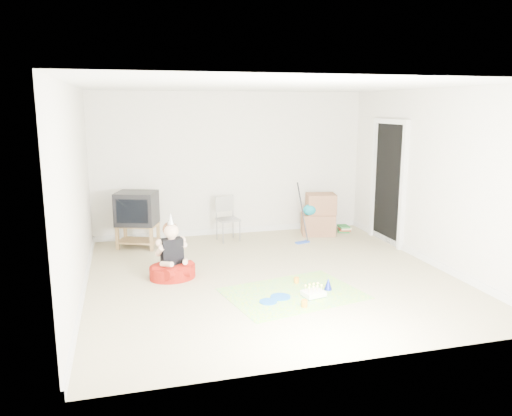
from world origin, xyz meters
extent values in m
plane|color=tan|center=(0.00, 0.00, 0.00)|extent=(5.00, 5.00, 0.00)
cube|color=black|center=(2.48, 1.20, 1.02)|extent=(0.02, 0.90, 2.05)
cube|color=olive|center=(-1.74, 1.94, 0.39)|extent=(0.75, 0.62, 0.03)
cube|color=olive|center=(-1.74, 1.94, 0.12)|extent=(0.75, 0.62, 0.03)
cube|color=olive|center=(-2.08, 1.90, 0.20)|extent=(0.07, 0.07, 0.40)
cube|color=olive|center=(-1.53, 1.67, 0.20)|extent=(0.07, 0.07, 0.40)
cube|color=olive|center=(-1.94, 2.22, 0.20)|extent=(0.07, 0.07, 0.40)
cube|color=olive|center=(-1.40, 1.99, 0.20)|extent=(0.07, 0.07, 0.40)
cube|color=black|center=(-1.74, 1.94, 0.68)|extent=(0.77, 0.70, 0.55)
cube|color=gray|center=(-0.18, 1.99, 0.38)|extent=(0.41, 0.40, 0.03)
cylinder|color=gray|center=(-0.34, 1.96, 0.40)|extent=(0.02, 0.02, 0.79)
cylinder|color=gray|center=(-0.03, 2.02, 0.40)|extent=(0.02, 0.02, 0.79)
cube|color=#8E6044|center=(1.52, 1.99, 0.19)|extent=(0.69, 0.59, 0.39)
cube|color=#8E6044|center=(1.57, 2.01, 0.57)|extent=(0.59, 0.51, 0.37)
ellipsoid|color=#0D7F92|center=(1.32, 1.90, 0.49)|extent=(0.26, 0.18, 0.21)
cube|color=blue|center=(1.03, 1.50, 0.01)|extent=(0.27, 0.16, 0.03)
cylinder|color=black|center=(1.03, 1.50, 0.53)|extent=(0.13, 0.34, 1.00)
cube|color=#277633|center=(2.08, 2.05, 0.02)|extent=(0.30, 0.34, 0.03)
cube|color=#A13C22|center=(2.08, 2.05, 0.05)|extent=(0.27, 0.31, 0.03)
cube|color=beige|center=(2.08, 2.05, 0.08)|extent=(0.23, 0.29, 0.03)
cube|color=#277633|center=(2.08, 2.05, 0.11)|extent=(0.20, 0.26, 0.03)
cylinder|color=#9F190E|center=(-1.33, 0.27, 0.09)|extent=(0.77, 0.77, 0.17)
cube|color=black|center=(-1.33, 0.27, 0.37)|extent=(0.32, 0.23, 0.39)
sphere|color=beige|center=(-1.33, 0.27, 0.67)|extent=(0.24, 0.24, 0.20)
cone|color=white|center=(-1.33, 0.27, 0.85)|extent=(0.11, 0.11, 0.16)
cube|color=#E93172|center=(0.09, -0.73, 0.00)|extent=(1.86, 1.51, 0.01)
cube|color=white|center=(0.30, -0.90, 0.04)|extent=(0.30, 0.26, 0.07)
cube|color=green|center=(0.30, -0.90, 0.01)|extent=(0.30, 0.26, 0.01)
cylinder|color=beige|center=(0.21, -0.96, 0.11)|extent=(0.01, 0.01, 0.07)
cylinder|color=beige|center=(0.27, -0.95, 0.11)|extent=(0.01, 0.01, 0.07)
cylinder|color=beige|center=(0.33, -0.93, 0.11)|extent=(0.01, 0.01, 0.07)
cylinder|color=beige|center=(0.39, -0.92, 0.11)|extent=(0.01, 0.01, 0.07)
cylinder|color=beige|center=(0.20, -0.88, 0.11)|extent=(0.01, 0.01, 0.07)
cylinder|color=beige|center=(0.26, -0.86, 0.11)|extent=(0.01, 0.01, 0.07)
cylinder|color=beige|center=(0.32, -0.85, 0.11)|extent=(0.01, 0.01, 0.07)
cylinder|color=beige|center=(0.38, -0.84, 0.11)|extent=(0.01, 0.01, 0.07)
cylinder|color=blue|center=(-0.11, -0.82, 0.01)|extent=(0.33, 0.33, 0.01)
cylinder|color=blue|center=(-0.30, -0.93, 0.01)|extent=(0.30, 0.30, 0.01)
cylinder|color=orange|center=(0.26, -0.38, 0.04)|extent=(0.08, 0.08, 0.08)
cylinder|color=orange|center=(0.07, -1.18, 0.05)|extent=(0.09, 0.09, 0.09)
cone|color=#1726A1|center=(0.57, -0.72, 0.08)|extent=(0.13, 0.13, 0.16)
camera|label=1|loc=(-1.92, -6.40, 2.34)|focal=35.00mm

